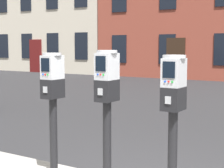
# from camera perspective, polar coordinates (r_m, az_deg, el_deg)

# --- Properties ---
(parking_meter_near_kerb) EXTENTS (0.22, 0.25, 1.48)m
(parking_meter_near_kerb) POSITION_cam_1_polar(r_m,az_deg,el_deg) (4.28, -9.20, -1.34)
(parking_meter_near_kerb) COLOR black
(parking_meter_near_kerb) RESTS_ON sidewalk_slab
(parking_meter_twin_adjacent) EXTENTS (0.22, 0.25, 1.51)m
(parking_meter_twin_adjacent) POSITION_cam_1_polar(r_m,az_deg,el_deg) (3.84, -0.79, -1.74)
(parking_meter_twin_adjacent) COLOR black
(parking_meter_twin_adjacent) RESTS_ON sidewalk_slab
(parking_meter_end_of_row) EXTENTS (0.22, 0.25, 1.47)m
(parking_meter_end_of_row) POSITION_cam_1_polar(r_m,az_deg,el_deg) (3.50, 9.51, -3.01)
(parking_meter_end_of_row) COLOR black
(parking_meter_end_of_row) RESTS_ON sidewalk_slab
(townhouse_cream_stone) EXTENTS (8.81, 5.87, 9.18)m
(townhouse_cream_stone) POSITION_cam_1_polar(r_m,az_deg,el_deg) (26.31, -6.97, 12.23)
(townhouse_cream_stone) COLOR beige
(townhouse_cream_stone) RESTS_ON ground_plane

